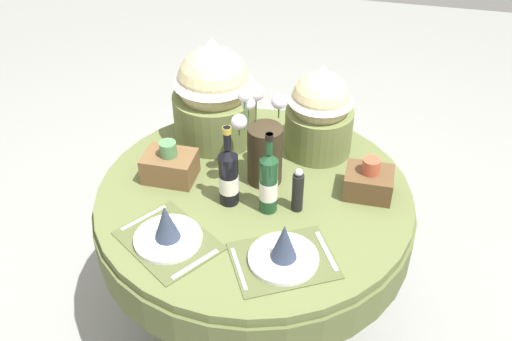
{
  "coord_description": "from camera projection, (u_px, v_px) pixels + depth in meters",
  "views": [
    {
      "loc": [
        0.4,
        -1.68,
        2.16
      ],
      "look_at": [
        0.0,
        0.03,
        0.81
      ],
      "focal_mm": 40.63,
      "sensor_mm": 36.0,
      "label": 1
    }
  ],
  "objects": [
    {
      "name": "wine_bottle_centre",
      "position": [
        229.0,
        176.0,
        2.12
      ],
      "size": [
        0.07,
        0.07,
        0.34
      ],
      "color": "black",
      "rests_on": "dining_table"
    },
    {
      "name": "flower_vase",
      "position": [
        263.0,
        147.0,
        2.21
      ],
      "size": [
        0.18,
        0.21,
        0.41
      ],
      "color": "#332819",
      "rests_on": "dining_table"
    },
    {
      "name": "woven_basket_side_left",
      "position": [
        170.0,
        165.0,
        2.28
      ],
      "size": [
        0.2,
        0.15,
        0.17
      ],
      "color": "brown",
      "rests_on": "dining_table"
    },
    {
      "name": "wine_bottle_left",
      "position": [
        269.0,
        182.0,
        2.08
      ],
      "size": [
        0.07,
        0.07,
        0.34
      ],
      "color": "#194223",
      "rests_on": "dining_table"
    },
    {
      "name": "pepper_mill",
      "position": [
        298.0,
        191.0,
        2.11
      ],
      "size": [
        0.04,
        0.04,
        0.19
      ],
      "color": "black",
      "rests_on": "dining_table"
    },
    {
      "name": "gift_tub_back_right",
      "position": [
        320.0,
        107.0,
        2.34
      ],
      "size": [
        0.28,
        0.28,
        0.4
      ],
      "color": "olive",
      "rests_on": "dining_table"
    },
    {
      "name": "place_setting_right",
      "position": [
        284.0,
        251.0,
        1.93
      ],
      "size": [
        0.42,
        0.39,
        0.16
      ],
      "color": "#4E562F",
      "rests_on": "dining_table"
    },
    {
      "name": "ground",
      "position": [
        255.0,
        312.0,
        2.69
      ],
      "size": [
        8.0,
        8.0,
        0.0
      ],
      "primitive_type": "plane",
      "color": "gray"
    },
    {
      "name": "dining_table",
      "position": [
        254.0,
        217.0,
        2.32
      ],
      "size": [
        1.25,
        1.25,
        0.73
      ],
      "color": "#5B6638",
      "rests_on": "ground"
    },
    {
      "name": "place_setting_left",
      "position": [
        167.0,
        231.0,
        2.0
      ],
      "size": [
        0.43,
        0.41,
        0.16
      ],
      "color": "#4E562F",
      "rests_on": "dining_table"
    },
    {
      "name": "gift_tub_back_left",
      "position": [
        214.0,
        88.0,
        2.4
      ],
      "size": [
        0.36,
        0.36,
        0.46
      ],
      "color": "olive",
      "rests_on": "dining_table"
    },
    {
      "name": "woven_basket_side_right",
      "position": [
        369.0,
        181.0,
        2.2
      ],
      "size": [
        0.18,
        0.15,
        0.16
      ],
      "color": "brown",
      "rests_on": "dining_table"
    }
  ]
}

